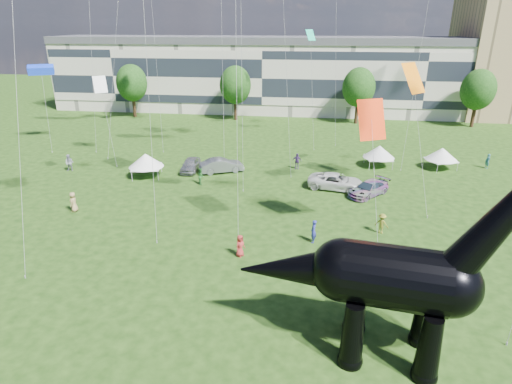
# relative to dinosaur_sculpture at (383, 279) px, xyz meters

# --- Properties ---
(ground) EXTENTS (220.00, 220.00, 0.00)m
(ground) POSITION_rel_dinosaur_sculpture_xyz_m (-4.96, 0.18, -4.22)
(ground) COLOR #16330C
(ground) RESTS_ON ground
(terrace_row) EXTENTS (78.00, 11.00, 12.00)m
(terrace_row) POSITION_rel_dinosaur_sculpture_xyz_m (-12.96, 62.18, 1.78)
(terrace_row) COLOR beige
(terrace_row) RESTS_ON ground
(tree_far_left) EXTENTS (5.20, 5.20, 9.44)m
(tree_far_left) POSITION_rel_dinosaur_sculpture_xyz_m (-34.96, 53.18, 2.07)
(tree_far_left) COLOR #382314
(tree_far_left) RESTS_ON ground
(tree_mid_left) EXTENTS (5.20, 5.20, 9.44)m
(tree_mid_left) POSITION_rel_dinosaur_sculpture_xyz_m (-16.96, 53.18, 2.07)
(tree_mid_left) COLOR #382314
(tree_mid_left) RESTS_ON ground
(tree_mid_right) EXTENTS (5.20, 5.20, 9.44)m
(tree_mid_right) POSITION_rel_dinosaur_sculpture_xyz_m (3.04, 53.18, 2.07)
(tree_mid_right) COLOR #382314
(tree_mid_right) RESTS_ON ground
(tree_far_right) EXTENTS (5.20, 5.20, 9.44)m
(tree_far_right) POSITION_rel_dinosaur_sculpture_xyz_m (21.04, 53.18, 2.07)
(tree_far_right) COLOR #382314
(tree_far_right) RESTS_ON ground
(dinosaur_sculpture) EXTENTS (13.73, 4.39, 11.17)m
(dinosaur_sculpture) POSITION_rel_dinosaur_sculpture_xyz_m (0.00, 0.00, 0.00)
(dinosaur_sculpture) COLOR black
(dinosaur_sculpture) RESTS_ON ground
(car_silver) EXTENTS (1.90, 4.30, 1.44)m
(car_silver) POSITION_rel_dinosaur_sculpture_xyz_m (-17.03, 25.94, -3.50)
(car_silver) COLOR #A6A7AB
(car_silver) RESTS_ON ground
(car_grey) EXTENTS (5.04, 3.53, 1.58)m
(car_grey) POSITION_rel_dinosaur_sculpture_xyz_m (-13.50, 25.99, -3.43)
(car_grey) COLOR gray
(car_grey) RESTS_ON ground
(car_white) EXTENTS (5.91, 3.53, 1.54)m
(car_white) POSITION_rel_dinosaur_sculpture_xyz_m (-1.16, 22.58, -3.45)
(car_white) COLOR silver
(car_white) RESTS_ON ground
(car_dark) EXTENTS (4.60, 4.86, 1.38)m
(car_dark) POSITION_rel_dinosaur_sculpture_xyz_m (1.85, 21.28, -3.53)
(car_dark) COLOR #595960
(car_dark) RESTS_ON ground
(gazebo_near) EXTENTS (3.94, 3.94, 2.46)m
(gazebo_near) POSITION_rel_dinosaur_sculpture_xyz_m (3.85, 30.55, -2.49)
(gazebo_near) COLOR silver
(gazebo_near) RESTS_ON ground
(gazebo_far) EXTENTS (4.51, 4.51, 2.42)m
(gazebo_far) POSITION_rel_dinosaur_sculpture_xyz_m (10.71, 30.70, -2.52)
(gazebo_far) COLOR white
(gazebo_far) RESTS_ON ground
(gazebo_left) EXTENTS (4.37, 4.37, 2.55)m
(gazebo_left) POSITION_rel_dinosaur_sculpture_xyz_m (-21.14, 23.50, -2.43)
(gazebo_left) COLOR white
(gazebo_left) RESTS_ON ground
(visitors) EXTENTS (47.07, 40.53, 1.90)m
(visitors) POSITION_rel_dinosaur_sculpture_xyz_m (-6.60, 15.02, -3.34)
(visitors) COLOR gray
(visitors) RESTS_ON ground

